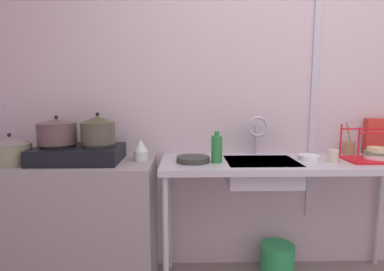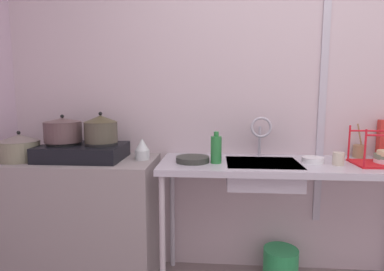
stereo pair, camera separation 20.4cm
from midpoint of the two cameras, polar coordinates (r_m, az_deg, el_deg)
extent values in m
cube|color=beige|center=(2.44, 15.31, 6.67)|extent=(5.02, 0.10, 2.56)
cube|color=#B9B4C2|center=(2.43, 19.19, 9.53)|extent=(0.05, 0.01, 2.05)
cube|color=gray|center=(2.35, -22.32, -14.81)|extent=(1.01, 0.52, 0.87)
cube|color=#B9B4C2|center=(2.16, 14.22, -4.96)|extent=(1.67, 0.52, 0.04)
cylinder|color=#C0B4BC|center=(2.03, -7.84, -18.66)|extent=(0.04, 0.04, 0.83)
cylinder|color=silver|center=(2.43, -6.66, -14.04)|extent=(0.04, 0.04, 0.83)
cylinder|color=#BCBAC0|center=(2.78, 28.97, -12.11)|extent=(0.04, 0.04, 0.83)
cube|color=black|center=(2.21, -22.40, -3.16)|extent=(0.55, 0.38, 0.10)
cylinder|color=black|center=(2.25, -25.59, -1.62)|extent=(0.21, 0.21, 0.02)
cylinder|color=black|center=(2.16, -19.22, -1.67)|extent=(0.21, 0.21, 0.02)
cylinder|color=brown|center=(2.24, -25.71, 0.32)|extent=(0.24, 0.24, 0.14)
cone|color=brown|center=(2.23, -25.83, 2.36)|extent=(0.25, 0.25, 0.02)
sphere|color=black|center=(2.23, -25.86, 2.98)|extent=(0.02, 0.02, 0.02)
cylinder|color=#4A4537|center=(2.15, -19.31, 0.36)|extent=(0.22, 0.22, 0.14)
cone|color=#4A422B|center=(2.14, -19.42, 2.75)|extent=(0.22, 0.22, 0.04)
sphere|color=black|center=(2.13, -19.46, 3.66)|extent=(0.02, 0.02, 0.02)
cylinder|color=gray|center=(2.32, -32.28, -2.89)|extent=(0.25, 0.25, 0.13)
cone|color=slate|center=(2.31, -32.44, -0.76)|extent=(0.26, 0.26, 0.04)
sphere|color=black|center=(2.30, -32.50, 0.06)|extent=(0.02, 0.02, 0.02)
cylinder|color=silver|center=(2.13, -11.97, -3.62)|extent=(0.10, 0.10, 0.06)
cone|color=silver|center=(2.12, -12.02, -1.75)|extent=(0.09, 0.09, 0.08)
cube|color=#B9B4C2|center=(2.12, 9.73, -6.52)|extent=(0.46, 0.37, 0.15)
cylinder|color=#B9B4C2|center=(2.30, 8.94, -0.87)|extent=(0.02, 0.02, 0.21)
torus|color=#B9B4C2|center=(2.22, 9.29, 1.59)|extent=(0.15, 0.02, 0.15)
cylinder|color=#31342E|center=(2.04, -2.67, -4.36)|extent=(0.22, 0.22, 0.03)
cylinder|color=red|center=(2.16, 25.61, -1.77)|extent=(0.01, 0.01, 0.24)
cylinder|color=red|center=(2.35, 23.15, -0.90)|extent=(0.01, 0.01, 0.24)
cylinder|color=red|center=(2.43, 27.29, 1.07)|extent=(0.38, 0.01, 0.01)
cube|color=red|center=(2.36, 28.30, -3.93)|extent=(0.40, 0.24, 0.01)
cylinder|color=silver|center=(2.37, 28.36, -3.41)|extent=(0.15, 0.15, 0.03)
cylinder|color=gray|center=(2.36, 28.29, -2.81)|extent=(0.14, 0.14, 0.03)
cylinder|color=beige|center=(2.34, 28.63, -2.30)|extent=(0.14, 0.14, 0.03)
cylinder|color=beige|center=(2.19, 21.81, -3.47)|extent=(0.07, 0.07, 0.08)
cylinder|color=white|center=(2.20, 17.91, -3.83)|extent=(0.14, 0.14, 0.04)
cylinder|color=#277937|center=(2.01, 1.62, -2.54)|extent=(0.07, 0.07, 0.17)
cylinder|color=#277937|center=(2.00, 1.63, 0.32)|extent=(0.03, 0.03, 0.03)
cube|color=red|center=(2.61, 28.88, -0.15)|extent=(0.20, 0.09, 0.26)
cylinder|color=#9C7551|center=(2.51, 24.48, -2.15)|extent=(0.08, 0.08, 0.09)
cylinder|color=olive|center=(2.50, 24.59, -0.18)|extent=(0.04, 0.06, 0.21)
cylinder|color=green|center=(2.49, 12.78, -21.22)|extent=(0.24, 0.24, 0.23)
camera|label=1|loc=(0.10, -92.86, -0.39)|focal=29.42mm
camera|label=2|loc=(0.10, 87.14, 0.39)|focal=29.42mm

